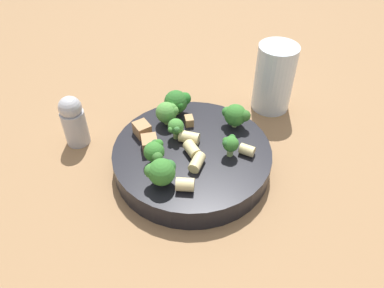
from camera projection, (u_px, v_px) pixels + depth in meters
ground_plane at (192, 166)px, 0.57m from camera, size 2.00×2.00×0.00m
pasta_bowl at (192, 156)px, 0.55m from camera, size 0.23×0.23×0.04m
broccoli_floret_0 at (177, 102)px, 0.59m from camera, size 0.04×0.04×0.04m
broccoli_floret_1 at (155, 151)px, 0.51m from camera, size 0.03×0.03×0.04m
broccoli_floret_2 at (167, 112)px, 0.57m from camera, size 0.03×0.03×0.04m
broccoli_floret_3 at (230, 144)px, 0.52m from camera, size 0.02×0.02×0.03m
broccoli_floret_4 at (175, 128)px, 0.55m from camera, size 0.03×0.03×0.03m
broccoli_floret_5 at (236, 115)px, 0.57m from camera, size 0.03×0.04×0.04m
broccoli_floret_6 at (161, 171)px, 0.48m from camera, size 0.04×0.04×0.04m
rigatoni_0 at (247, 150)px, 0.53m from camera, size 0.02×0.02×0.02m
rigatoni_1 at (197, 162)px, 0.51m from camera, size 0.03×0.03×0.02m
rigatoni_2 at (192, 149)px, 0.53m from camera, size 0.02×0.03×0.02m
rigatoni_3 at (189, 137)px, 0.55m from camera, size 0.03×0.03×0.02m
rigatoni_4 at (185, 185)px, 0.48m from camera, size 0.03×0.03×0.02m
chicken_chunk_0 at (189, 121)px, 0.58m from camera, size 0.02×0.02×0.01m
chicken_chunk_1 at (142, 129)px, 0.56m from camera, size 0.02×0.03×0.02m
chicken_chunk_2 at (150, 144)px, 0.54m from camera, size 0.03×0.03×0.02m
drinking_glass at (273, 82)px, 0.64m from camera, size 0.07×0.07×0.12m
pepper_shaker at (74, 121)px, 0.58m from camera, size 0.04×0.04×0.09m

